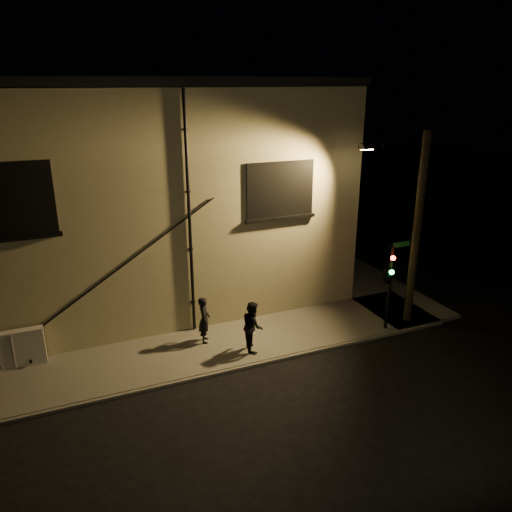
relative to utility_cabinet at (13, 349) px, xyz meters
name	(u,v)px	position (x,y,z in m)	size (l,w,h in m)	color
ground	(273,361)	(7.72, -2.70, -0.73)	(90.00, 90.00, 0.00)	black
sidewalk	(255,301)	(8.94, 1.69, -0.67)	(21.00, 16.00, 0.12)	#58574F
building	(124,185)	(4.72, 6.29, 3.67)	(16.20, 12.23, 8.80)	tan
utility_cabinet	(13,349)	(0.00, 0.00, 0.00)	(1.86, 0.31, 1.22)	#B5B4AC
pedestrian_a	(204,320)	(6.01, -0.78, 0.21)	(0.60, 0.40, 1.65)	black
pedestrian_b	(253,326)	(7.34, -1.89, 0.25)	(0.83, 0.65, 1.72)	black
traffic_signal	(388,274)	(12.20, -2.51, 1.58)	(1.30, 1.93, 3.27)	black
streetlamp_pole	(414,226)	(13.48, -2.07, 3.06)	(2.02, 1.39, 7.13)	black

